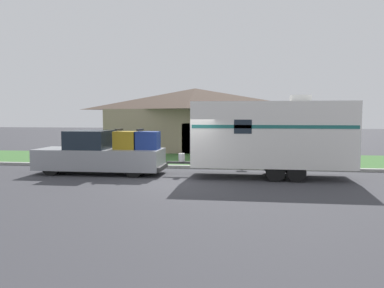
% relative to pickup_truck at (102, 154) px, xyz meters
% --- Properties ---
extents(ground_plane, '(120.00, 120.00, 0.00)m').
position_rel_pickup_truck_xyz_m(ground_plane, '(3.97, -1.52, -0.90)').
color(ground_plane, '#38383D').
extents(curb_strip, '(80.00, 0.30, 0.14)m').
position_rel_pickup_truck_xyz_m(curb_strip, '(3.97, 2.23, -0.83)').
color(curb_strip, '#999993').
rests_on(curb_strip, ground_plane).
extents(lawn_strip, '(80.00, 7.00, 0.03)m').
position_rel_pickup_truck_xyz_m(lawn_strip, '(3.97, 5.88, -0.88)').
color(lawn_strip, '#3D6B33').
rests_on(lawn_strip, ground_plane).
extents(house_across_street, '(13.15, 7.15, 4.68)m').
position_rel_pickup_truck_xyz_m(house_across_street, '(2.77, 12.19, 1.53)').
color(house_across_street, gray).
rests_on(house_across_street, ground_plane).
extents(pickup_truck, '(5.81, 1.97, 2.06)m').
position_rel_pickup_truck_xyz_m(pickup_truck, '(0.00, 0.00, 0.00)').
color(pickup_truck, black).
rests_on(pickup_truck, ground_plane).
extents(travel_trailer, '(7.84, 2.45, 3.51)m').
position_rel_pickup_truck_xyz_m(travel_trailer, '(7.56, -0.00, 0.96)').
color(travel_trailer, black).
rests_on(travel_trailer, ground_plane).
extents(mailbox, '(0.48, 0.20, 1.34)m').
position_rel_pickup_truck_xyz_m(mailbox, '(6.45, 2.81, 0.13)').
color(mailbox, brown).
rests_on(mailbox, ground_plane).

